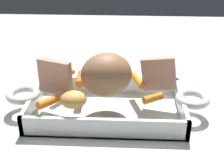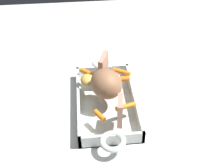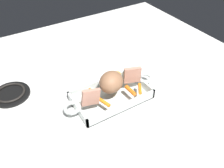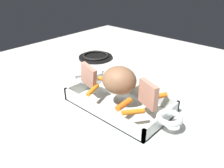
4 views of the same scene
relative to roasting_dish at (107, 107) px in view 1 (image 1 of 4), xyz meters
The scene contains 11 objects.
ground_plane 0.02m from the roasting_dish, ahead, with size 1.73×1.73×0.00m, color silver.
roasting_dish is the anchor object (origin of this frame).
pork_roast 0.08m from the roasting_dish, 100.99° to the right, with size 0.11×0.10×0.09m, color #956647.
roast_slice_thick 0.14m from the roasting_dish, ahead, with size 0.02×0.08×0.08m, color tan.
roast_slice_thin 0.14m from the roasting_dish, 165.59° to the right, with size 0.02×0.08×0.08m, color tan.
baby_carrot_southwest 0.14m from the roasting_dish, 31.07° to the right, with size 0.01×0.01×0.07m, color orange.
baby_carrot_northeast 0.14m from the roasting_dish, 26.30° to the left, with size 0.02×0.02×0.06m, color orange.
baby_carrot_long 0.10m from the roasting_dish, 39.81° to the right, with size 0.02×0.02×0.06m, color orange.
baby_carrot_southeast 0.11m from the roasting_dish, 162.85° to the left, with size 0.02×0.02×0.05m, color orange.
baby_carrot_short 0.10m from the roasting_dish, 142.26° to the right, with size 0.02×0.02×0.07m, color orange.
potato_golden_small 0.10m from the roasting_dish, 43.53° to the left, with size 0.05×0.05×0.03m, color gold.
Camera 1 is at (-0.04, 0.63, 0.40)m, focal length 51.10 mm.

